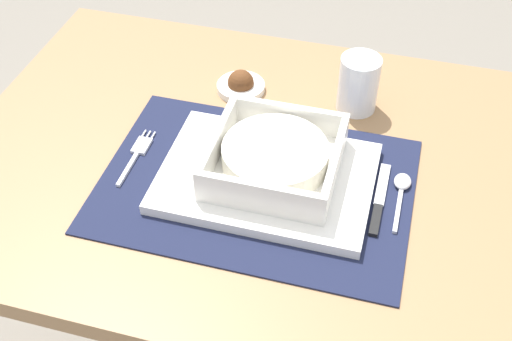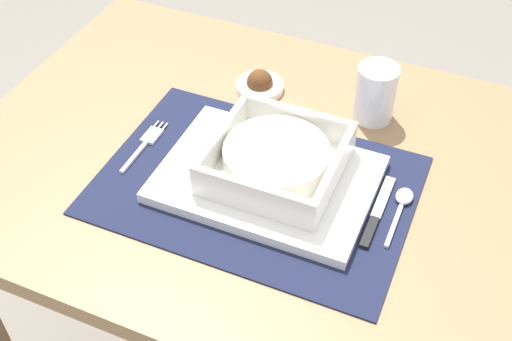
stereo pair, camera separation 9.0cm
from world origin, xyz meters
TOP-DOWN VIEW (x-y plane):
  - dining_table at (0.00, 0.00)m, footprint 0.90×0.65m
  - placemat at (0.01, -0.05)m, footprint 0.44×0.31m
  - serving_plate at (0.02, -0.05)m, footprint 0.30×0.21m
  - porridge_bowl at (0.03, -0.03)m, footprint 0.18×0.18m
  - fork at (-0.17, -0.04)m, footprint 0.02×0.13m
  - spoon at (0.21, -0.01)m, footprint 0.02×0.11m
  - butter_knife at (0.18, -0.05)m, footprint 0.01×0.14m
  - bread_knife at (0.17, -0.06)m, footprint 0.01×0.14m
  - drinking_glass at (0.12, 0.16)m, footprint 0.06×0.06m
  - condiment_saucer at (-0.07, 0.15)m, footprint 0.08×0.08m

SIDE VIEW (x-z plane):
  - dining_table at x=0.00m, z-range 0.24..0.94m
  - placemat at x=0.01m, z-range 0.70..0.70m
  - fork at x=-0.17m, z-range 0.70..0.71m
  - butter_knife at x=0.18m, z-range 0.70..0.71m
  - bread_knife at x=0.17m, z-range 0.70..0.71m
  - spoon at x=0.21m, z-range 0.70..0.72m
  - condiment_saucer at x=-0.07m, z-range 0.69..0.73m
  - serving_plate at x=0.02m, z-range 0.70..0.72m
  - porridge_bowl at x=0.03m, z-range 0.72..0.77m
  - drinking_glass at x=0.12m, z-range 0.70..0.79m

